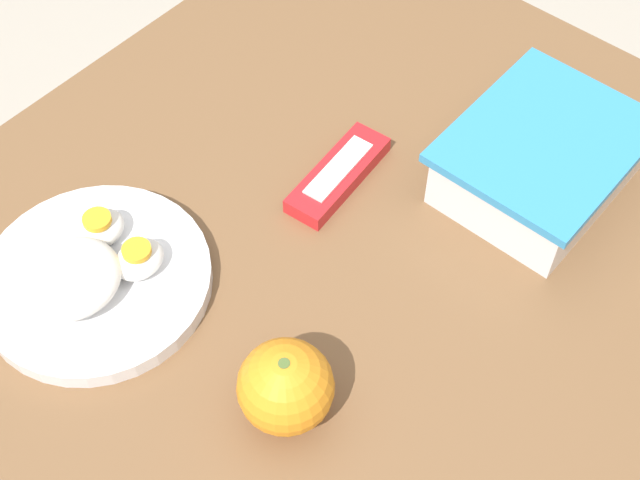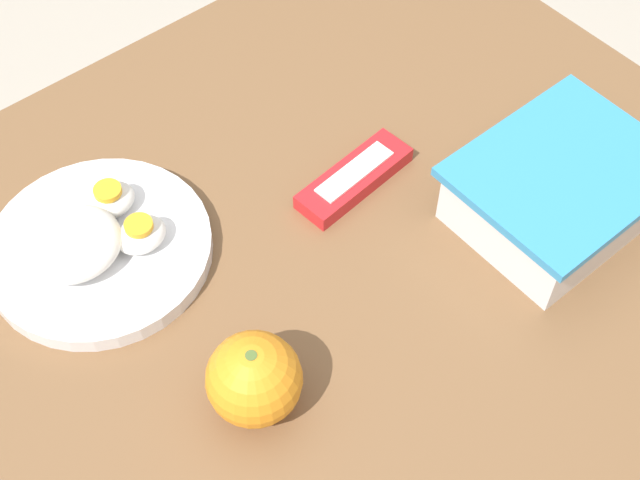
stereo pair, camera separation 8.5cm
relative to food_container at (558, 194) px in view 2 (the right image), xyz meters
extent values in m
cube|color=brown|center=(0.27, -0.10, -0.05)|extent=(1.04, 0.79, 0.03)
cylinder|color=brown|center=(-0.19, -0.44, -0.43)|extent=(0.05, 0.05, 0.74)
cube|color=white|center=(0.00, 0.00, 0.00)|extent=(0.18, 0.15, 0.06)
cube|color=beige|center=(0.00, 0.00, -0.01)|extent=(0.17, 0.14, 0.04)
cube|color=#338CC6|center=(0.00, 0.00, 0.04)|extent=(0.20, 0.16, 0.01)
ellipsoid|color=gray|center=(-0.05, 0.02, 0.00)|extent=(0.05, 0.05, 0.02)
ellipsoid|color=gray|center=(0.00, 0.00, 0.00)|extent=(0.06, 0.05, 0.03)
ellipsoid|color=gray|center=(0.05, 0.00, 0.00)|extent=(0.05, 0.05, 0.02)
sphere|color=orange|center=(0.36, -0.03, 0.01)|extent=(0.08, 0.08, 0.08)
cylinder|color=#4C662D|center=(0.36, -0.03, 0.05)|extent=(0.01, 0.01, 0.00)
cylinder|color=white|center=(0.38, -0.25, -0.02)|extent=(0.22, 0.22, 0.02)
ellipsoid|color=white|center=(0.40, -0.25, 0.00)|extent=(0.09, 0.09, 0.04)
ellipsoid|color=white|center=(0.35, -0.28, 0.00)|extent=(0.05, 0.04, 0.03)
cylinder|color=#F4A823|center=(0.35, -0.28, 0.01)|extent=(0.03, 0.03, 0.01)
ellipsoid|color=white|center=(0.35, -0.22, 0.00)|extent=(0.05, 0.04, 0.03)
cylinder|color=#F4A823|center=(0.35, -0.22, 0.01)|extent=(0.03, 0.03, 0.01)
cube|color=red|center=(0.13, -0.16, -0.02)|extent=(0.14, 0.06, 0.02)
cube|color=white|center=(0.13, -0.16, -0.01)|extent=(0.10, 0.03, 0.00)
camera|label=1|loc=(0.60, 0.22, 0.69)|focal=50.00mm
camera|label=2|loc=(0.54, 0.28, 0.69)|focal=50.00mm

